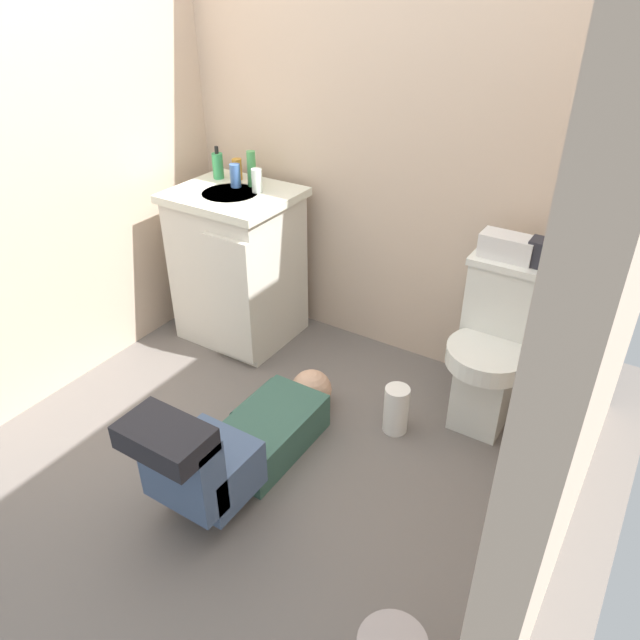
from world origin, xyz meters
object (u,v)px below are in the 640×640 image
object	(u,v)px
person_plumber	(240,441)
bottle_blue	(235,176)
vanity_cabinet	(238,265)
toiletry_bag	(545,254)
soap_dispenser	(218,165)
toilet	(495,348)
bottle_green	(252,169)
faucet	(250,174)
paper_towel_roll	(396,409)
bottle_amber	(237,169)
bottle_clear	(257,181)
tissue_box	(507,247)

from	to	relation	value
person_plumber	bottle_blue	size ratio (longest dim) A/B	9.22
bottle_blue	vanity_cabinet	bearing A→B (deg)	-64.80
toiletry_bag	soap_dispenser	xyz separation A→B (m)	(-1.68, -0.01, 0.08)
vanity_cabinet	soap_dispenser	world-z (taller)	soap_dispenser
toilet	person_plumber	xyz separation A→B (m)	(-0.71, -0.89, -0.19)
toiletry_bag	person_plumber	bearing A→B (deg)	-129.71
toiletry_bag	bottle_green	xyz separation A→B (m)	(-1.46, -0.01, 0.10)
faucet	vanity_cabinet	bearing A→B (deg)	-88.69
soap_dispenser	paper_towel_roll	distance (m)	1.54
bottle_amber	bottle_clear	world-z (taller)	bottle_clear
bottle_green	faucet	bearing A→B (deg)	145.99
soap_dispenser	faucet	bearing A→B (deg)	6.01
faucet	bottle_green	xyz separation A→B (m)	(0.03, -0.02, 0.04)
tissue_box	bottle_amber	bearing A→B (deg)	178.76
paper_towel_roll	toiletry_bag	bearing A→B (deg)	45.35
soap_dispenser	bottle_blue	xyz separation A→B (m)	(0.16, -0.06, -0.01)
toilet	tissue_box	world-z (taller)	tissue_box
tissue_box	bottle_green	xyz separation A→B (m)	(-1.31, -0.01, 0.11)
vanity_cabinet	bottle_amber	distance (m)	0.49
bottle_amber	bottle_green	bearing A→B (deg)	-17.61
vanity_cabinet	paper_towel_roll	size ratio (longest dim) A/B	3.60
tissue_box	bottle_clear	world-z (taller)	bottle_clear
toilet	bottle_green	distance (m)	1.46
bottle_blue	soap_dispenser	bearing A→B (deg)	160.34
vanity_cabinet	faucet	size ratio (longest dim) A/B	8.20
paper_towel_roll	toilet	bearing A→B (deg)	46.80
vanity_cabinet	faucet	bearing A→B (deg)	91.31
faucet	bottle_amber	distance (m)	0.10
bottle_green	vanity_cabinet	bearing A→B (deg)	-103.63
bottle_clear	bottle_green	bearing A→B (deg)	142.27
toilet	bottle_blue	xyz separation A→B (m)	(-1.41, 0.03, 0.51)
bottle_amber	bottle_clear	size ratio (longest dim) A/B	0.93
soap_dispenser	bottle_green	bearing A→B (deg)	-0.63
soap_dispenser	bottle_clear	bearing A→B (deg)	-11.52
vanity_cabinet	bottle_amber	world-z (taller)	bottle_amber
toilet	person_plumber	distance (m)	1.16
soap_dispenser	bottle_amber	size ratio (longest dim) A/B	1.54
toiletry_bag	bottle_clear	bearing A→B (deg)	-177.18
soap_dispenser	bottle_amber	world-z (taller)	soap_dispenser
bottle_amber	bottle_clear	bearing A→B (deg)	-25.97
vanity_cabinet	bottle_clear	bearing A→B (deg)	31.68
tissue_box	bottle_green	bearing A→B (deg)	-179.58
toiletry_bag	bottle_green	world-z (taller)	bottle_green
person_plumber	toiletry_bag	bearing A→B (deg)	50.29
tissue_box	toiletry_bag	xyz separation A→B (m)	(0.15, 0.00, 0.01)
person_plumber	paper_towel_roll	xyz separation A→B (m)	(0.41, 0.57, -0.06)
soap_dispenser	paper_towel_roll	xyz separation A→B (m)	(1.27, -0.40, -0.77)
toilet	bottle_clear	bearing A→B (deg)	178.99
bottle_amber	paper_towel_roll	xyz separation A→B (m)	(1.18, -0.44, -0.76)
faucet	toiletry_bag	size ratio (longest dim) A/B	0.81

